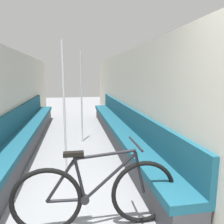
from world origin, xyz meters
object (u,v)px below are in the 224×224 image
Objects in this scene: grab_pole_near at (82,99)px; bicycle at (97,195)px; grab_pole_far at (65,110)px; bench_seat_row_right at (120,130)px; bench_seat_row_left at (26,135)px.

bicycle is at bearing -89.59° from grab_pole_near.
bench_seat_row_right is at bearing 48.60° from grab_pole_far.
bench_seat_row_right is at bearing 0.00° from bench_seat_row_left.
bench_seat_row_left is 3.15m from bicycle.
bench_seat_row_right is 2.00m from grab_pole_far.
grab_pole_far is (-1.22, -1.39, 0.75)m from bench_seat_row_right.
grab_pole_far reaches higher than bench_seat_row_right.
bicycle is 3.19m from grab_pole_near.
grab_pole_far is (-0.34, -1.63, 0.00)m from grab_pole_near.
grab_pole_near is 1.67m from grab_pole_far.
bench_seat_row_left is 2.14m from bench_seat_row_right.
grab_pole_near is at bearing 164.46° from bench_seat_row_right.
bicycle is 0.80× the size of grab_pole_far.
bench_seat_row_left is 1.00× the size of bench_seat_row_right.
bench_seat_row_left is at bearing 180.00° from bench_seat_row_right.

